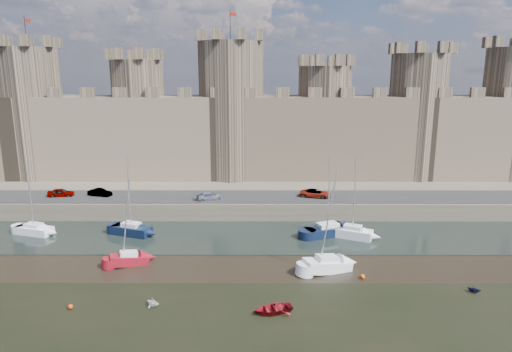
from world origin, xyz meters
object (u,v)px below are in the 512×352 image
at_px(car_2, 210,196).
at_px(sailboat_5, 327,264).
at_px(car_0, 61,193).
at_px(sailboat_1, 131,229).
at_px(sailboat_4, 129,258).
at_px(car_1, 100,193).
at_px(sailboat_2, 353,232).
at_px(car_3, 315,193).
at_px(sailboat_3, 328,230).
at_px(sailboat_0, 34,229).

distance_m(car_2, sailboat_5, 23.49).
height_order(car_0, sailboat_1, sailboat_1).
relative_size(car_2, sailboat_4, 0.40).
bearing_deg(car_1, sailboat_4, -136.93).
bearing_deg(sailboat_1, sailboat_4, -56.56).
height_order(car_0, sailboat_2, sailboat_2).
xyz_separation_m(car_0, car_2, (22.21, -1.70, -0.08)).
xyz_separation_m(sailboat_1, sailboat_2, (28.29, -1.03, 0.02)).
bearing_deg(sailboat_1, car_1, 146.36).
bearing_deg(sailboat_5, car_1, 125.95).
height_order(car_0, car_3, car_0).
bearing_deg(car_2, car_1, 63.95).
bearing_deg(car_2, sailboat_3, -135.98).
relative_size(sailboat_4, sailboat_5, 0.87).
bearing_deg(sailboat_2, car_0, -169.57).
bearing_deg(sailboat_5, sailboat_0, 142.71).
xyz_separation_m(sailboat_0, sailboat_4, (14.86, -9.36, -0.01)).
height_order(car_0, sailboat_5, sailboat_5).
relative_size(car_1, car_3, 0.80).
xyz_separation_m(car_2, sailboat_1, (-9.37, -7.78, -2.24)).
distance_m(sailboat_1, sailboat_3, 25.26).
bearing_deg(sailboat_4, sailboat_1, 80.65).
distance_m(sailboat_1, sailboat_2, 28.31).
bearing_deg(sailboat_0, sailboat_1, 15.76).
distance_m(sailboat_2, sailboat_4, 27.34).
bearing_deg(car_0, sailboat_3, -113.20).
bearing_deg(car_1, car_2, -79.87).
distance_m(sailboat_4, sailboat_5, 21.48).
bearing_deg(sailboat_3, sailboat_0, 157.75).
height_order(sailboat_4, sailboat_5, sailboat_5).
relative_size(car_2, sailboat_2, 0.36).
relative_size(sailboat_1, sailboat_3, 1.00).
distance_m(sailboat_3, sailboat_4, 24.76).
bearing_deg(sailboat_5, car_2, 107.09).
bearing_deg(sailboat_0, sailboat_4, -15.36).
height_order(sailboat_1, sailboat_5, sailboat_5).
bearing_deg(car_0, sailboat_0, 172.03).
xyz_separation_m(sailboat_2, sailboat_3, (-3.03, 0.87, -0.03)).
height_order(sailboat_0, sailboat_5, sailboat_5).
bearing_deg(sailboat_0, car_1, 76.45).
xyz_separation_m(sailboat_4, sailboat_5, (21.41, -1.66, 0.07)).
height_order(sailboat_1, sailboat_2, sailboat_2).
bearing_deg(sailboat_1, car_3, 40.23).
relative_size(car_1, sailboat_2, 0.34).
distance_m(sailboat_1, sailboat_4, 9.38).
bearing_deg(car_3, car_2, 110.07).
xyz_separation_m(car_2, sailboat_4, (-7.19, -16.90, -2.33)).
distance_m(sailboat_2, sailboat_5, 10.82).
xyz_separation_m(car_2, sailboat_0, (-22.05, -7.53, -2.32)).
height_order(sailboat_2, sailboat_4, sailboat_2).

